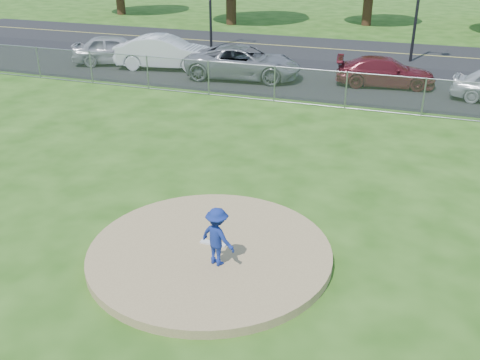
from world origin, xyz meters
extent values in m
plane|color=#245211|center=(0.00, 10.00, 0.00)|extent=(120.00, 120.00, 0.00)
cylinder|color=#A18558|center=(0.00, 0.00, 0.10)|extent=(5.40, 5.40, 0.20)
cube|color=white|center=(0.00, 0.20, 0.22)|extent=(0.60, 0.15, 0.04)
cube|color=gray|center=(0.00, 12.00, 0.75)|extent=(40.00, 0.06, 1.50)
cube|color=black|center=(0.00, 16.50, 0.01)|extent=(50.00, 8.00, 0.01)
cube|color=black|center=(0.00, 24.00, 0.00)|extent=(60.00, 7.00, 0.01)
cylinder|color=black|center=(-9.00, 22.00, 2.80)|extent=(0.16, 0.16, 5.60)
cylinder|color=black|center=(3.00, 22.00, 2.80)|extent=(0.16, 0.16, 5.60)
imported|color=navy|center=(0.38, -0.47, 0.85)|extent=(0.95, 0.73, 1.29)
cone|color=orange|center=(-4.74, 15.63, 0.31)|extent=(0.31, 0.31, 0.60)
imported|color=#AAABAF|center=(-12.10, 15.97, 0.79)|extent=(4.91, 3.43, 1.55)
imported|color=white|center=(-9.07, 15.91, 0.85)|extent=(5.37, 2.74, 1.69)
imported|color=gray|center=(-4.54, 15.31, 0.79)|extent=(5.82, 3.15, 1.55)
imported|color=maroon|center=(2.15, 16.16, 0.67)|extent=(4.73, 2.44, 1.31)
camera|label=1|loc=(4.00, -9.28, 6.58)|focal=40.00mm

